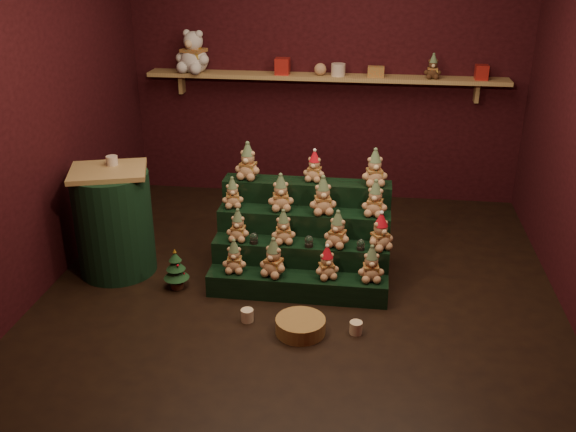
# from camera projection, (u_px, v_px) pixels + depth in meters

# --- Properties ---
(ground) EXTENTS (4.00, 4.00, 0.00)m
(ground) POSITION_uv_depth(u_px,v_px,m) (302.00, 283.00, 5.21)
(ground) COLOR black
(ground) RESTS_ON ground
(back_wall) EXTENTS (4.00, 0.10, 2.80)m
(back_wall) POSITION_uv_depth(u_px,v_px,m) (326.00, 64.00, 6.52)
(back_wall) COLOR black
(back_wall) RESTS_ON ground
(front_wall) EXTENTS (4.00, 0.10, 2.80)m
(front_wall) POSITION_uv_depth(u_px,v_px,m) (251.00, 232.00, 2.79)
(front_wall) COLOR black
(front_wall) RESTS_ON ground
(left_wall) EXTENTS (0.10, 4.00, 2.80)m
(left_wall) POSITION_uv_depth(u_px,v_px,m) (38.00, 105.00, 4.91)
(left_wall) COLOR black
(left_wall) RESTS_ON ground
(back_shelf) EXTENTS (3.60, 0.26, 0.24)m
(back_shelf) POSITION_uv_depth(u_px,v_px,m) (325.00, 78.00, 6.40)
(back_shelf) COLOR tan
(back_shelf) RESTS_ON ground
(riser_tier_front) EXTENTS (1.40, 0.22, 0.18)m
(riser_tier_front) POSITION_uv_depth(u_px,v_px,m) (297.00, 286.00, 4.98)
(riser_tier_front) COLOR black
(riser_tier_front) RESTS_ON ground
(riser_tier_midfront) EXTENTS (1.40, 0.22, 0.36)m
(riser_tier_midfront) POSITION_uv_depth(u_px,v_px,m) (300.00, 263.00, 5.14)
(riser_tier_midfront) COLOR black
(riser_tier_midfront) RESTS_ON ground
(riser_tier_midback) EXTENTS (1.40, 0.22, 0.54)m
(riser_tier_midback) POSITION_uv_depth(u_px,v_px,m) (304.00, 241.00, 5.31)
(riser_tier_midback) COLOR black
(riser_tier_midback) RESTS_ON ground
(riser_tier_back) EXTENTS (1.40, 0.22, 0.72)m
(riser_tier_back) POSITION_uv_depth(u_px,v_px,m) (307.00, 220.00, 5.47)
(riser_tier_back) COLOR black
(riser_tier_back) RESTS_ON ground
(teddy_0) EXTENTS (0.20, 0.18, 0.26)m
(teddy_0) POSITION_uv_depth(u_px,v_px,m) (234.00, 256.00, 4.96)
(teddy_0) COLOR tan
(teddy_0) RESTS_ON riser_tier_front
(teddy_1) EXTENTS (0.27, 0.25, 0.30)m
(teddy_1) POSITION_uv_depth(u_px,v_px,m) (274.00, 258.00, 4.90)
(teddy_1) COLOR tan
(teddy_1) RESTS_ON riser_tier_front
(teddy_2) EXTENTS (0.23, 0.22, 0.26)m
(teddy_2) POSITION_uv_depth(u_px,v_px,m) (327.00, 262.00, 4.87)
(teddy_2) COLOR tan
(teddy_2) RESTS_ON riser_tier_front
(teddy_3) EXTENTS (0.22, 0.20, 0.28)m
(teddy_3) POSITION_uv_depth(u_px,v_px,m) (371.00, 264.00, 4.83)
(teddy_3) COLOR tan
(teddy_3) RESTS_ON riser_tier_front
(teddy_4) EXTENTS (0.19, 0.17, 0.26)m
(teddy_4) POSITION_uv_depth(u_px,v_px,m) (238.00, 225.00, 5.07)
(teddy_4) COLOR tan
(teddy_4) RESTS_ON riser_tier_midfront
(teddy_5) EXTENTS (0.22, 0.21, 0.27)m
(teddy_5) POSITION_uv_depth(u_px,v_px,m) (283.00, 227.00, 5.03)
(teddy_5) COLOR tan
(teddy_5) RESTS_ON riser_tier_midfront
(teddy_6) EXTENTS (0.25, 0.24, 0.29)m
(teddy_6) POSITION_uv_depth(u_px,v_px,m) (338.00, 229.00, 4.96)
(teddy_6) COLOR tan
(teddy_6) RESTS_ON riser_tier_midfront
(teddy_7) EXTENTS (0.27, 0.27, 0.29)m
(teddy_7) POSITION_uv_depth(u_px,v_px,m) (381.00, 232.00, 4.92)
(teddy_7) COLOR tan
(teddy_7) RESTS_ON riser_tier_midfront
(teddy_8) EXTENTS (0.21, 0.20, 0.25)m
(teddy_8) POSITION_uv_depth(u_px,v_px,m) (232.00, 193.00, 5.23)
(teddy_8) COLOR tan
(teddy_8) RESTS_ON riser_tier_midback
(teddy_9) EXTENTS (0.25, 0.23, 0.29)m
(teddy_9) POSITION_uv_depth(u_px,v_px,m) (281.00, 192.00, 5.18)
(teddy_9) COLOR tan
(teddy_9) RESTS_ON riser_tier_midback
(teddy_10) EXTENTS (0.26, 0.24, 0.30)m
(teddy_10) POSITION_uv_depth(u_px,v_px,m) (323.00, 195.00, 5.10)
(teddy_10) COLOR tan
(teddy_10) RESTS_ON riser_tier_midback
(teddy_11) EXTENTS (0.23, 0.21, 0.29)m
(teddy_11) POSITION_uv_depth(u_px,v_px,m) (375.00, 198.00, 5.07)
(teddy_11) COLOR tan
(teddy_11) RESTS_ON riser_tier_midback
(teddy_12) EXTENTS (0.25, 0.23, 0.30)m
(teddy_12) POSITION_uv_depth(u_px,v_px,m) (248.00, 161.00, 5.32)
(teddy_12) COLOR tan
(teddy_12) RESTS_ON riser_tier_back
(teddy_13) EXTENTS (0.21, 0.19, 0.25)m
(teddy_13) POSITION_uv_depth(u_px,v_px,m) (314.00, 166.00, 5.28)
(teddy_13) COLOR tan
(teddy_13) RESTS_ON riser_tier_back
(teddy_14) EXTENTS (0.25, 0.23, 0.30)m
(teddy_14) POSITION_uv_depth(u_px,v_px,m) (375.00, 168.00, 5.19)
(teddy_14) COLOR tan
(teddy_14) RESTS_ON riser_tier_back
(snow_globe_a) EXTENTS (0.07, 0.07, 0.09)m
(snow_globe_a) POSITION_uv_depth(u_px,v_px,m) (254.00, 238.00, 5.04)
(snow_globe_a) COLOR black
(snow_globe_a) RESTS_ON riser_tier_midfront
(snow_globe_b) EXTENTS (0.07, 0.07, 0.09)m
(snow_globe_b) POSITION_uv_depth(u_px,v_px,m) (309.00, 241.00, 4.99)
(snow_globe_b) COLOR black
(snow_globe_b) RESTS_ON riser_tier_midfront
(snow_globe_c) EXTENTS (0.06, 0.06, 0.09)m
(snow_globe_c) POSITION_uv_depth(u_px,v_px,m) (361.00, 245.00, 4.94)
(snow_globe_c) COLOR black
(snow_globe_c) RESTS_ON riser_tier_midfront
(side_table) EXTENTS (0.71, 0.64, 0.90)m
(side_table) POSITION_uv_depth(u_px,v_px,m) (114.00, 222.00, 5.24)
(side_table) COLOR tan
(side_table) RESTS_ON ground
(table_ornament) EXTENTS (0.09, 0.09, 0.07)m
(table_ornament) POSITION_uv_depth(u_px,v_px,m) (112.00, 161.00, 5.13)
(table_ornament) COLOR beige
(table_ornament) RESTS_ON side_table
(mini_christmas_tree) EXTENTS (0.20, 0.20, 0.35)m
(mini_christmas_tree) POSITION_uv_depth(u_px,v_px,m) (176.00, 269.00, 5.07)
(mini_christmas_tree) COLOR #4B291A
(mini_christmas_tree) RESTS_ON ground
(mug_left) EXTENTS (0.09, 0.09, 0.09)m
(mug_left) POSITION_uv_depth(u_px,v_px,m) (247.00, 315.00, 4.67)
(mug_left) COLOR beige
(mug_left) RESTS_ON ground
(mug_right) EXTENTS (0.09, 0.09, 0.09)m
(mug_right) POSITION_uv_depth(u_px,v_px,m) (356.00, 328.00, 4.53)
(mug_right) COLOR beige
(mug_right) RESTS_ON ground
(wicker_basket) EXTENTS (0.43, 0.43, 0.11)m
(wicker_basket) POSITION_uv_depth(u_px,v_px,m) (300.00, 326.00, 4.53)
(wicker_basket) COLOR #A48142
(wicker_basket) RESTS_ON ground
(white_bear) EXTENTS (0.46, 0.43, 0.53)m
(white_bear) POSITION_uv_depth(u_px,v_px,m) (193.00, 46.00, 6.42)
(white_bear) COLOR white
(white_bear) RESTS_ON back_shelf
(brown_bear) EXTENTS (0.17, 0.15, 0.23)m
(brown_bear) POSITION_uv_depth(u_px,v_px,m) (433.00, 67.00, 6.18)
(brown_bear) COLOR #482818
(brown_bear) RESTS_ON back_shelf
(gift_tin_red_a) EXTENTS (0.14, 0.14, 0.16)m
(gift_tin_red_a) POSITION_uv_depth(u_px,v_px,m) (282.00, 66.00, 6.39)
(gift_tin_red_a) COLOR red
(gift_tin_red_a) RESTS_ON back_shelf
(gift_tin_cream) EXTENTS (0.14, 0.14, 0.12)m
(gift_tin_cream) POSITION_uv_depth(u_px,v_px,m) (338.00, 70.00, 6.33)
(gift_tin_cream) COLOR beige
(gift_tin_cream) RESTS_ON back_shelf
(gift_tin_red_b) EXTENTS (0.12, 0.12, 0.14)m
(gift_tin_red_b) POSITION_uv_depth(u_px,v_px,m) (482.00, 72.00, 6.15)
(gift_tin_red_b) COLOR red
(gift_tin_red_b) RESTS_ON back_shelf
(shelf_plush_ball) EXTENTS (0.12, 0.12, 0.12)m
(shelf_plush_ball) POSITION_uv_depth(u_px,v_px,m) (320.00, 69.00, 6.35)
(shelf_plush_ball) COLOR tan
(shelf_plush_ball) RESTS_ON back_shelf
(scarf_gift_box) EXTENTS (0.16, 0.10, 0.10)m
(scarf_gift_box) POSITION_uv_depth(u_px,v_px,m) (376.00, 72.00, 6.29)
(scarf_gift_box) COLOR #CC501C
(scarf_gift_box) RESTS_ON back_shelf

